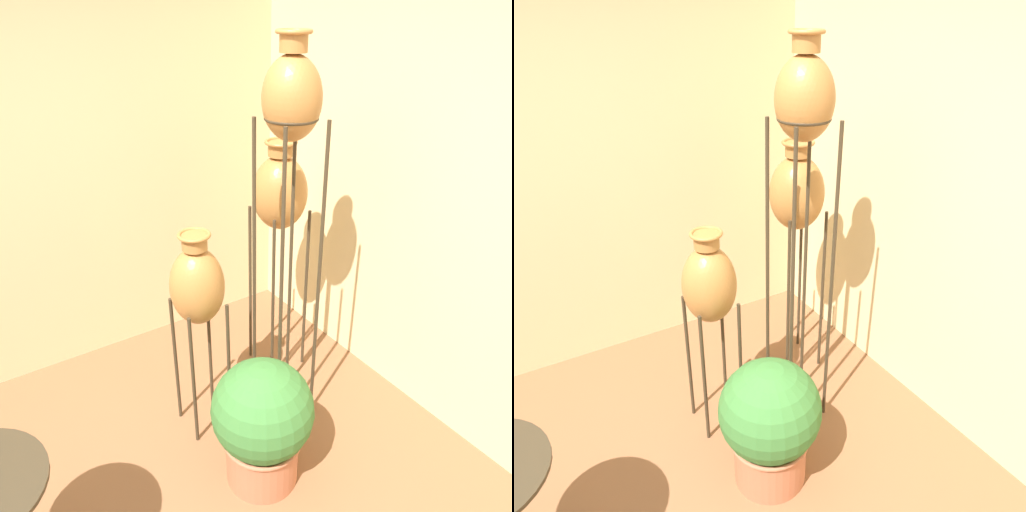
% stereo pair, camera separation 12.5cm
% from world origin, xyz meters
% --- Properties ---
extents(vase_stand_tall, '(0.28, 0.28, 2.15)m').
position_xyz_m(vase_stand_tall, '(1.27, 0.80, 1.79)').
color(vase_stand_tall, '#382D1E').
rests_on(vase_stand_tall, ground_plane).
extents(vase_stand_medium, '(0.33, 0.33, 1.55)m').
position_xyz_m(vase_stand_medium, '(1.51, 1.20, 1.22)').
color(vase_stand_medium, '#382D1E').
rests_on(vase_stand_medium, ground_plane).
extents(vase_stand_short, '(0.29, 0.29, 1.24)m').
position_xyz_m(vase_stand_short, '(0.82, 0.96, 0.93)').
color(vase_stand_short, '#382D1E').
rests_on(vase_stand_short, ground_plane).
extents(potted_plant, '(0.52, 0.52, 0.72)m').
position_xyz_m(potted_plant, '(0.88, 0.45, 0.39)').
color(potted_plant, '#B26647').
rests_on(potted_plant, ground_plane).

